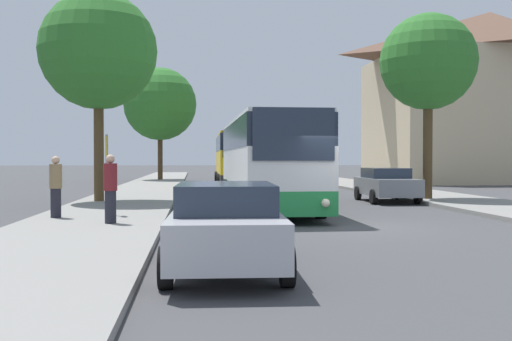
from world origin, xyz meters
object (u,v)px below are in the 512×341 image
bus_middle (237,160)px  parked_car_right_near (386,184)px  pedestrian_waiting_near (56,186)px  parked_car_left_curb (225,225)px  bus_stop_sign (107,165)px  bus_front (267,162)px  tree_right_near (428,63)px  pedestrian_waiting_far (110,188)px  tree_left_near (98,51)px  tree_left_far (160,104)px

bus_middle → parked_car_right_near: (5.58, -12.31, -1.04)m
pedestrian_waiting_near → parked_car_right_near: bearing=54.1°
parked_car_left_curb → bus_stop_sign: (-3.19, 8.77, 0.91)m
bus_front → tree_right_near: tree_right_near is taller
parked_car_left_curb → pedestrian_waiting_far: pedestrian_waiting_far is taller
pedestrian_waiting_near → tree_right_near: size_ratio=0.23×
parked_car_left_curb → pedestrian_waiting_far: bearing=115.6°
bus_front → bus_stop_sign: size_ratio=4.69×
pedestrian_waiting_far → tree_right_near: (12.26, 8.71, 4.93)m
parked_car_right_near → tree_left_near: (-12.13, -0.22, 5.45)m
bus_middle → bus_stop_sign: 19.45m
bus_middle → tree_left_far: tree_left_far is taller
tree_right_near → bus_middle: bearing=120.5°
bus_front → parked_car_left_curb: 12.08m
tree_left_far → tree_right_near: (12.82, -24.78, -0.33)m
pedestrian_waiting_far → tree_left_near: 10.21m
tree_left_near → tree_left_far: tree_left_far is taller
bus_stop_sign → pedestrian_waiting_near: bus_stop_sign is taller
tree_right_near → parked_car_left_curb: bearing=-122.4°
parked_car_right_near → bus_stop_sign: (-10.94, -6.39, 0.91)m
bus_front → tree_right_near: bearing=22.5°
tree_left_near → tree_right_near: size_ratio=1.06×
tree_left_far → parked_car_right_near: bearing=-65.8°
bus_middle → bus_stop_sign: bus_middle is taller
bus_front → parked_car_right_near: bus_front is taller
bus_middle → tree_left_far: bearing=114.8°
pedestrian_waiting_near → tree_right_near: (14.06, 6.97, 4.95)m
bus_middle → tree_right_near: 15.09m
parked_car_right_near → tree_left_near: tree_left_near is taller
parked_car_left_curb → tree_left_near: (-4.38, 14.94, 5.45)m
tree_left_near → pedestrian_waiting_far: bearing=-79.3°
parked_car_right_near → pedestrian_waiting_near: pedestrian_waiting_near is taller
parked_car_left_curb → tree_left_near: 16.50m
parked_car_left_curb → parked_car_right_near: same height
pedestrian_waiting_near → tree_right_near: 16.46m
bus_stop_sign → bus_front: bearing=30.0°
parked_car_right_near → tree_right_near: 5.53m
tree_right_near → parked_car_right_near: bearing=174.3°
bus_stop_sign → tree_left_far: bearing=90.2°
tree_right_near → pedestrian_waiting_far: bearing=-144.6°
parked_car_right_near → tree_right_near: bearing=176.0°
pedestrian_waiting_far → tree_left_far: 33.91m
tree_right_near → tree_left_near: bearing=-179.8°
pedestrian_waiting_near → tree_left_far: (1.24, 31.76, 5.28)m
pedestrian_waiting_near → tree_left_near: tree_left_near is taller
tree_right_near → tree_left_far: bearing=117.4°
pedestrian_waiting_near → tree_left_near: size_ratio=0.21×
parked_car_right_near → tree_left_far: bearing=-64.1°
tree_left_far → tree_left_near: bearing=-92.5°
bus_stop_sign → tree_right_near: bearing=26.0°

